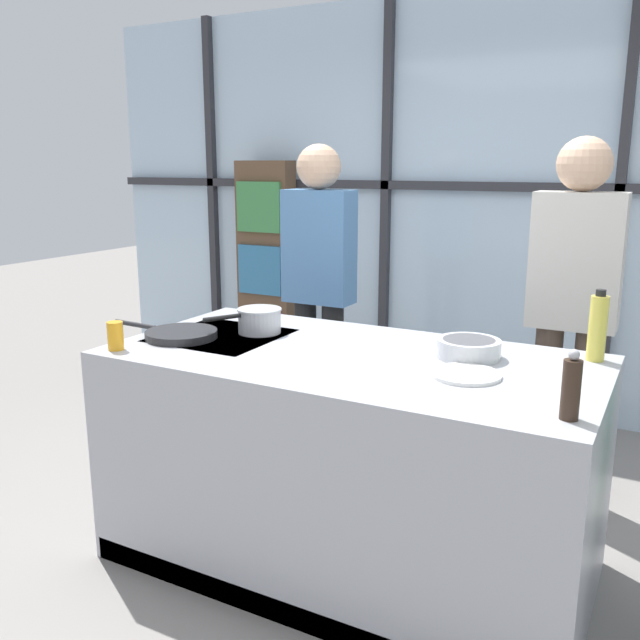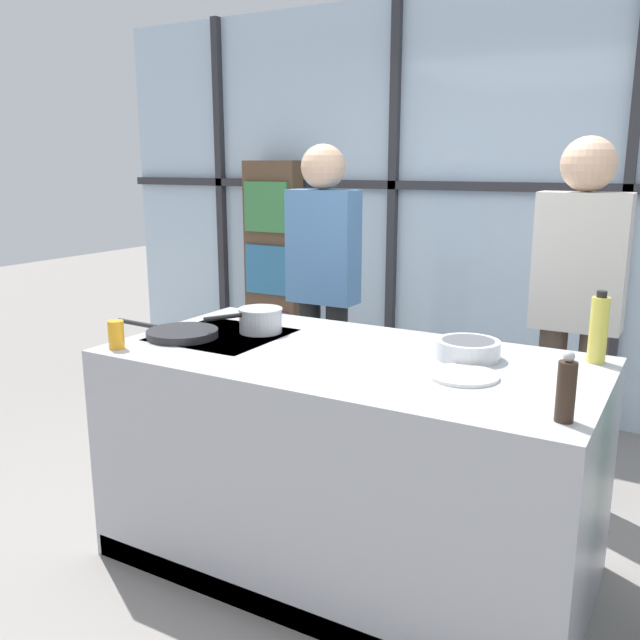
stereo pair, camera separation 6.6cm
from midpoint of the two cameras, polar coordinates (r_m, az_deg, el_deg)
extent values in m
plane|color=gray|center=(3.14, 2.94, -19.54)|extent=(18.00, 18.00, 0.00)
cube|color=silver|center=(4.73, 15.44, 9.09)|extent=(6.40, 0.04, 2.80)
cube|color=#2D2D33|center=(4.67, 15.39, 10.77)|extent=(6.40, 0.06, 0.06)
cube|color=#2D2D33|center=(5.71, -8.00, 10.03)|extent=(0.06, 0.06, 2.80)
cube|color=#2D2D33|center=(4.93, 6.52, 9.61)|extent=(0.06, 0.06, 2.80)
cube|color=#2D2D33|center=(4.55, 24.77, 8.23)|extent=(0.06, 0.06, 2.80)
cube|color=brown|center=(5.32, -3.54, 4.01)|extent=(0.45, 0.16, 1.71)
cube|color=#994C93|center=(5.34, -4.03, -1.21)|extent=(0.38, 0.03, 0.38)
cube|color=teal|center=(5.24, -4.12, 4.23)|extent=(0.38, 0.03, 0.38)
cube|color=#3D8447|center=(5.18, -4.21, 9.47)|extent=(0.38, 0.03, 0.38)
cube|color=#A8AAB2|center=(2.91, 3.04, -11.77)|extent=(1.97, 1.00, 0.93)
cube|color=black|center=(3.08, -7.62, -1.35)|extent=(0.52, 0.52, 0.01)
cube|color=black|center=(2.76, -2.04, -23.42)|extent=(1.93, 0.03, 0.10)
cylinder|color=#38383D|center=(3.06, -10.89, -1.51)|extent=(0.13, 0.13, 0.01)
cylinder|color=#38383D|center=(2.91, -7.15, -2.14)|extent=(0.13, 0.13, 0.01)
cylinder|color=#38383D|center=(3.25, -8.05, -0.56)|extent=(0.13, 0.13, 0.01)
cylinder|color=#38383D|center=(3.11, -4.40, -1.10)|extent=(0.13, 0.13, 0.01)
cylinder|color=black|center=(4.03, 1.86, -4.88)|extent=(0.13, 0.13, 0.90)
cylinder|color=black|center=(4.11, -0.39, -4.49)|extent=(0.13, 0.13, 0.90)
cube|color=#4C7AAD|center=(3.90, 0.76, 6.18)|extent=(0.41, 0.18, 0.65)
sphere|color=#D8AD8C|center=(3.88, 0.78, 12.78)|extent=(0.25, 0.25, 0.25)
cylinder|color=#47382D|center=(3.63, 22.02, -7.84)|extent=(0.13, 0.13, 0.91)
cylinder|color=#47382D|center=(3.65, 19.10, -7.46)|extent=(0.13, 0.13, 0.91)
cube|color=beige|center=(3.46, 21.58, 4.56)|extent=(0.42, 0.19, 0.65)
sphere|color=#D8AD8C|center=(3.43, 22.23, 12.07)|extent=(0.25, 0.25, 0.25)
cylinder|color=#232326|center=(3.06, -10.91, -1.13)|extent=(0.32, 0.32, 0.03)
cylinder|color=#B26B2D|center=(3.06, -10.92, -0.89)|extent=(0.25, 0.25, 0.01)
cylinder|color=#232326|center=(3.26, -14.55, -0.30)|extent=(0.25, 0.04, 0.02)
cylinder|color=silver|center=(3.09, -4.42, -0.02)|extent=(0.19, 0.19, 0.11)
cylinder|color=silver|center=(3.08, -4.43, 0.92)|extent=(0.20, 0.20, 0.01)
cylinder|color=black|center=(3.01, -7.56, 0.24)|extent=(0.10, 0.16, 0.02)
cylinder|color=white|center=(2.51, 12.70, -4.58)|extent=(0.26, 0.26, 0.01)
cylinder|color=silver|center=(2.75, 13.02, -2.43)|extent=(0.25, 0.25, 0.07)
cylinder|color=#4C4C51|center=(2.74, 13.05, -1.79)|extent=(0.21, 0.21, 0.01)
cylinder|color=#E0CC4C|center=(2.83, 23.02, -0.79)|extent=(0.07, 0.07, 0.26)
cylinder|color=black|center=(2.80, 23.28, 2.02)|extent=(0.04, 0.04, 0.02)
cylinder|color=#332319|center=(2.16, 20.84, -5.68)|extent=(0.06, 0.06, 0.19)
sphere|color=#B2B2B7|center=(2.13, 21.07, -2.87)|extent=(0.03, 0.03, 0.03)
cylinder|color=orange|center=(2.93, -16.17, -1.19)|extent=(0.07, 0.07, 0.12)
camera|label=1|loc=(0.03, -89.35, 0.15)|focal=38.00mm
camera|label=2|loc=(0.03, 90.65, -0.15)|focal=38.00mm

